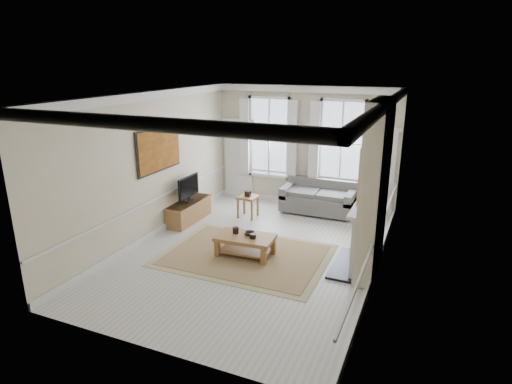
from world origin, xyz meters
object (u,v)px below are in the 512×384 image
at_px(coffee_table, 245,239).
at_px(tv_stand, 189,211).
at_px(side_table, 248,200).
at_px(sofa, 319,199).

height_order(coffee_table, tv_stand, tv_stand).
bearing_deg(side_table, coffee_table, -67.29).
bearing_deg(tv_stand, side_table, 33.77).
distance_m(sofa, coffee_table, 3.40).
bearing_deg(coffee_table, sofa, 74.53).
xyz_separation_m(sofa, coffee_table, (-0.72, -3.32, 0.01)).
distance_m(sofa, tv_stand, 3.55).
xyz_separation_m(sofa, side_table, (-1.64, -1.12, 0.11)).
height_order(side_table, coffee_table, side_table).
relative_size(coffee_table, tv_stand, 0.84).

